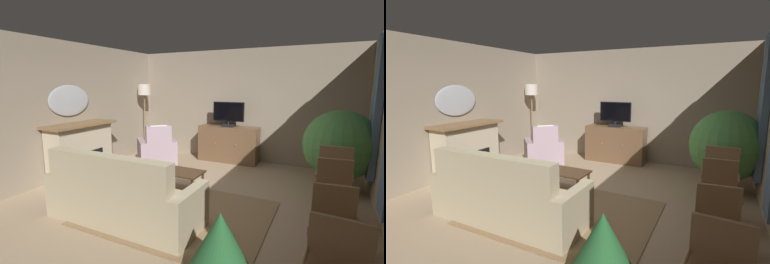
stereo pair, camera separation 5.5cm
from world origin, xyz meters
The scene contains 19 objects.
ground_plane centered at (0.00, 0.00, -0.02)m, with size 6.08×6.17×0.04m, color tan.
wall_back centered at (0.00, 2.84, 1.38)m, with size 6.08×0.10×2.75m, color gray.
wall_left centered at (-2.79, 0.00, 1.38)m, with size 0.10×6.17×2.75m, color gray.
curtain_panel_far centered at (2.68, 1.37, 1.51)m, with size 0.10×0.44×2.31m, color slate.
rug_central centered at (0.12, -0.52, 0.01)m, with size 2.57×2.08×0.01m, color #8E704C.
fireplace centered at (-2.46, -0.01, 0.54)m, with size 0.93×1.51×1.13m.
wall_mirror_oval centered at (-2.71, -0.01, 1.58)m, with size 0.06×0.96×0.62m, color #B2B7BF.
tv_cabinet centered at (-0.18, 2.49, 0.42)m, with size 1.46×0.49×0.88m.
television centered at (-0.18, 2.43, 1.20)m, with size 0.77×0.20×0.60m.
coffee_table centered at (-0.41, 0.14, 0.37)m, with size 1.13×0.53×0.41m.
tv_remote centered at (-0.56, 0.09, 0.42)m, with size 0.17×0.05×0.02m, color black.
sofa_floral centered at (-0.47, -1.12, 0.34)m, with size 2.22×0.85×1.02m.
armchair_beside_cabinet centered at (-1.48, 1.26, 0.33)m, with size 1.14×1.14×1.03m.
side_chair_far_end centered at (2.13, -1.22, 0.51)m, with size 0.47×0.50×0.97m.
side_chair_tucked_against_wall centered at (2.13, -0.46, 0.53)m, with size 0.46×0.48×1.03m.
side_chair_mid_row centered at (2.14, 0.32, 0.54)m, with size 0.49×0.46×1.03m.
potted_plant_on_hearth_side centered at (2.22, 1.57, 0.82)m, with size 1.25×1.25×1.46m.
potted_plant_leafy_by_curtain centered at (1.22, -1.74, 0.44)m, with size 0.59×0.59×0.78m.
floor_lamp centered at (-2.44, 2.14, 1.53)m, with size 0.34×0.34×1.91m.
Camera 1 is at (2.02, -3.88, 1.90)m, focal length 25.73 mm.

